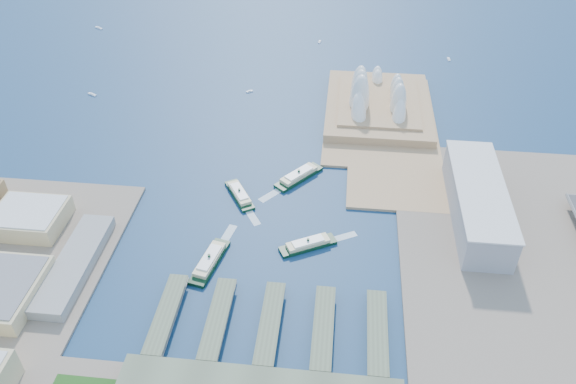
% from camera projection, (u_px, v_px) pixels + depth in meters
% --- Properties ---
extents(ground, '(3000.00, 3000.00, 0.00)m').
position_uv_depth(ground, '(266.00, 260.00, 506.38)').
color(ground, '#102A4C').
rests_on(ground, ground).
extents(east_land, '(240.00, 500.00, 3.00)m').
position_uv_depth(east_land, '(556.00, 327.00, 446.11)').
color(east_land, gray).
rests_on(east_land, ground).
extents(peninsula, '(135.00, 220.00, 3.00)m').
position_uv_depth(peninsula, '(380.00, 118.00, 699.74)').
color(peninsula, tan).
rests_on(peninsula, ground).
extents(opera_house, '(134.00, 180.00, 58.00)m').
position_uv_depth(opera_house, '(380.00, 89.00, 696.76)').
color(opera_house, white).
rests_on(opera_house, peninsula).
extents(toaster_building, '(45.00, 155.00, 35.00)m').
position_uv_depth(toaster_building, '(477.00, 202.00, 539.85)').
color(toaster_building, gray).
rests_on(toaster_building, east_land).
extents(ferry_wharves, '(184.00, 90.00, 9.30)m').
position_uv_depth(ferry_wharves, '(270.00, 325.00, 443.68)').
color(ferry_wharves, '#56624A').
rests_on(ferry_wharves, ground).
extents(ferry_a, '(38.87, 52.47, 10.04)m').
position_uv_depth(ferry_a, '(239.00, 193.00, 575.98)').
color(ferry_a, black).
rests_on(ferry_a, ground).
extents(ferry_b, '(50.08, 55.94, 11.35)m').
position_uv_depth(ferry_b, '(299.00, 174.00, 600.14)').
color(ferry_b, black).
rests_on(ferry_b, ground).
extents(ferry_c, '(27.19, 61.01, 11.19)m').
position_uv_depth(ferry_c, '(209.00, 259.00, 499.62)').
color(ferry_c, black).
rests_on(ferry_c, ground).
extents(ferry_d, '(54.13, 37.33, 10.20)m').
position_uv_depth(ferry_d, '(308.00, 243.00, 517.13)').
color(ferry_d, black).
rests_on(ferry_d, ground).
extents(boat_a, '(13.71, 9.22, 2.63)m').
position_uv_depth(boat_a, '(92.00, 94.00, 749.84)').
color(boat_a, white).
rests_on(boat_a, ground).
extents(boat_b, '(9.29, 7.67, 2.45)m').
position_uv_depth(boat_b, '(249.00, 91.00, 756.62)').
color(boat_b, white).
rests_on(boat_b, ground).
extents(boat_c, '(4.09, 11.68, 2.58)m').
position_uv_depth(boat_c, '(449.00, 59.00, 835.83)').
color(boat_c, white).
rests_on(boat_c, ground).
extents(boat_d, '(15.42, 11.49, 2.70)m').
position_uv_depth(boat_d, '(99.00, 28.00, 930.75)').
color(boat_d, white).
rests_on(boat_d, ground).
extents(boat_e, '(4.30, 10.11, 2.40)m').
position_uv_depth(boat_e, '(320.00, 42.00, 886.56)').
color(boat_e, white).
rests_on(boat_e, ground).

